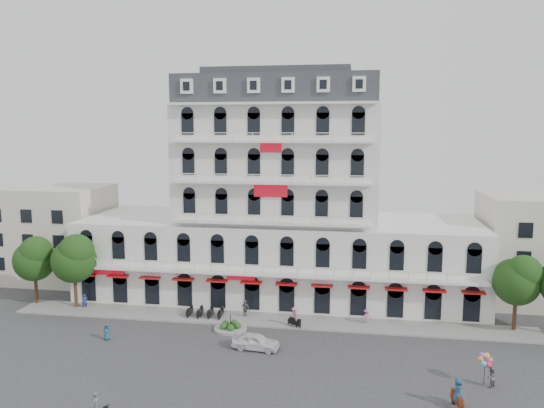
{
  "coord_description": "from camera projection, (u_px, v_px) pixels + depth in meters",
  "views": [
    {
      "loc": [
        8.72,
        -41.79,
        19.35
      ],
      "look_at": [
        0.44,
        10.0,
        11.84
      ],
      "focal_mm": 35.0,
      "sensor_mm": 36.0,
      "label": 1
    }
  ],
  "objects": [
    {
      "name": "pedestrian_left",
      "position": [
        107.0,
        332.0,
        48.76
      ],
      "size": [
        0.88,
        0.79,
        1.52
      ],
      "primitive_type": "imported",
      "rotation": [
        0.0,
        0.0,
        0.52
      ],
      "color": "navy",
      "rests_on": "ground"
    },
    {
      "name": "parked_scooter_row",
      "position": [
        205.0,
        318.0,
        54.55
      ],
      "size": [
        4.4,
        1.8,
        1.1
      ],
      "primitive_type": null,
      "color": "black",
      "rests_on": "ground"
    },
    {
      "name": "traffic_island",
      "position": [
        230.0,
        327.0,
        51.25
      ],
      "size": [
        3.2,
        3.2,
        1.6
      ],
      "color": "gray",
      "rests_on": "ground"
    },
    {
      "name": "main_building",
      "position": [
        279.0,
        210.0,
        61.13
      ],
      "size": [
        45.0,
        15.0,
        25.8
      ],
      "color": "silver",
      "rests_on": "ground"
    },
    {
      "name": "pedestrian_mid",
      "position": [
        246.0,
        309.0,
        54.46
      ],
      "size": [
        1.19,
        0.89,
        1.88
      ],
      "primitive_type": "imported",
      "rotation": [
        0.0,
        0.0,
        2.69
      ],
      "color": "#525158",
      "rests_on": "ground"
    },
    {
      "name": "sidewalk",
      "position": [
        266.0,
        320.0,
        53.74
      ],
      "size": [
        53.0,
        4.0,
        0.16
      ],
      "primitive_type": "cube",
      "color": "gray",
      "rests_on": "ground"
    },
    {
      "name": "ground",
      "position": [
        248.0,
        358.0,
        44.95
      ],
      "size": [
        120.0,
        120.0,
        0.0
      ],
      "primitive_type": "plane",
      "color": "#38383A",
      "rests_on": "ground"
    },
    {
      "name": "pedestrian_right",
      "position": [
        367.0,
        317.0,
        52.56
      ],
      "size": [
        1.09,
        0.7,
        1.6
      ],
      "primitive_type": "imported",
      "rotation": [
        0.0,
        0.0,
        3.24
      ],
      "color": "#C26799",
      "rests_on": "ground"
    },
    {
      "name": "tree_east_inner",
      "position": [
        518.0,
        279.0,
        50.21
      ],
      "size": [
        4.4,
        4.37,
        7.57
      ],
      "color": "#382314",
      "rests_on": "ground"
    },
    {
      "name": "rider_center",
      "position": [
        294.0,
        317.0,
        51.68
      ],
      "size": [
        1.43,
        1.18,
        2.11
      ],
      "rotation": [
        0.0,
        0.0,
        5.64
      ],
      "color": "black",
      "rests_on": "ground"
    },
    {
      "name": "pedestrian_far",
      "position": [
        85.0,
        301.0,
        57.25
      ],
      "size": [
        0.7,
        0.6,
        1.64
      ],
      "primitive_type": "imported",
      "rotation": [
        0.0,
        0.0,
        0.42
      ],
      "color": "navy",
      "rests_on": "ground"
    },
    {
      "name": "parked_car",
      "position": [
        256.0,
        341.0,
        46.7
      ],
      "size": [
        4.37,
        2.14,
        1.44
      ],
      "primitive_type": "imported",
      "rotation": [
        0.0,
        0.0,
        1.46
      ],
      "color": "white",
      "rests_on": "ground"
    },
    {
      "name": "flank_building_west",
      "position": [
        52.0,
        233.0,
        68.34
      ],
      "size": [
        14.0,
        10.0,
        12.0
      ],
      "primitive_type": "cube",
      "color": "beige",
      "rests_on": "ground"
    },
    {
      "name": "balloon_vendor",
      "position": [
        488.0,
        370.0,
        39.95
      ],
      "size": [
        1.45,
        1.3,
        2.45
      ],
      "color": "slate",
      "rests_on": "ground"
    },
    {
      "name": "rider_east",
      "position": [
        458.0,
        393.0,
        36.81
      ],
      "size": [
        0.74,
        1.68,
        2.22
      ],
      "rotation": [
        0.0,
        0.0,
        1.81
      ],
      "color": "maroon",
      "rests_on": "ground"
    },
    {
      "name": "tree_west_outer",
      "position": [
        34.0,
        257.0,
        58.0
      ],
      "size": [
        4.5,
        4.48,
        7.76
      ],
      "color": "#382314",
      "rests_on": "ground"
    },
    {
      "name": "tree_west_inner",
      "position": [
        74.0,
        257.0,
        56.69
      ],
      "size": [
        4.76,
        4.76,
        8.25
      ],
      "color": "#382314",
      "rests_on": "ground"
    }
  ]
}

